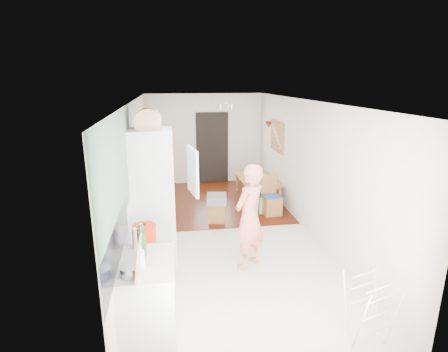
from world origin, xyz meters
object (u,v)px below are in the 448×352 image
object	(u,v)px
person	(250,208)
dining_chair	(272,196)
dining_table	(258,191)
drying_rack	(369,310)
stool	(217,212)

from	to	relation	value
person	dining_chair	xyz separation A→B (m)	(0.98, 2.05, -0.54)
person	dining_table	world-z (taller)	person
dining_table	dining_chair	bearing A→B (deg)	-179.27
dining_table	person	bearing A→B (deg)	161.59
dining_chair	drying_rack	world-z (taller)	dining_chair
drying_rack	stool	bearing A→B (deg)	91.60
person	stool	bearing A→B (deg)	-123.33
person	dining_table	distance (m)	3.30
person	dining_table	size ratio (longest dim) A/B	1.53
dining_table	stool	world-z (taller)	dining_table
drying_rack	dining_table	bearing A→B (deg)	73.51
dining_chair	drying_rack	distance (m)	3.87
dining_table	drying_rack	xyz separation A→B (m)	(0.02, -4.89, 0.17)
dining_table	drying_rack	distance (m)	4.89
dining_chair	stool	size ratio (longest dim) A/B	2.03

